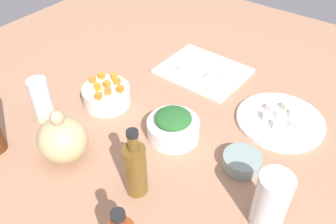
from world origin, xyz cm
name	(u,v)px	position (x,y,z in cm)	size (l,w,h in cm)	color
tabletop	(168,129)	(0.00, 0.00, 1.50)	(190.00, 190.00, 3.00)	#A37558
cutting_board	(203,71)	(6.48, -29.70, 3.50)	(28.73, 23.26, 1.00)	white
plate_tofu	(280,121)	(-26.02, -20.84, 3.60)	(25.75, 25.75, 1.20)	white
bowl_greens	(173,129)	(-3.96, 2.87, 5.70)	(14.71, 14.71, 5.39)	white
bowl_carrots	(107,96)	(21.51, 3.19, 5.96)	(14.75, 14.75, 5.92)	white
bowl_small_side	(242,161)	(-24.75, 1.50, 4.90)	(9.98, 9.98, 3.81)	gray
teapot	(62,139)	(14.76, 25.83, 9.17)	(15.11, 12.73, 15.32)	tan
bottle_0	(135,168)	(-7.81, 23.14, 10.85)	(5.37, 5.37, 19.61)	brown
drinking_glass_0	(271,201)	(-36.54, 12.51, 10.42)	(7.44, 7.44, 14.83)	white
drinking_glass_1	(42,100)	(31.08, 19.40, 9.94)	(5.64, 5.64, 13.88)	white
carrot_cube_0	(114,76)	(22.79, -1.97, 9.82)	(1.80, 1.80, 1.80)	orange
carrot_cube_1	(98,87)	(22.88, 5.00, 9.82)	(1.80, 1.80, 1.80)	orange
carrot_cube_2	(108,91)	(18.85, 4.77, 9.82)	(1.80, 1.80, 1.80)	orange
carrot_cube_3	(101,76)	(26.19, 0.27, 9.82)	(1.80, 1.80, 1.80)	orange
carrot_cube_4	(117,81)	(20.17, -0.72, 9.82)	(1.80, 1.80, 1.80)	orange
carrot_cube_5	(98,96)	(19.50, 8.08, 9.82)	(1.80, 1.80, 1.80)	orange
carrot_cube_6	(107,84)	(21.71, 2.34, 9.82)	(1.80, 1.80, 1.80)	orange
carrot_cube_7	(92,80)	(26.96, 3.28, 9.82)	(1.80, 1.80, 1.80)	orange
carrot_cube_8	(120,89)	(16.72, 1.73, 9.82)	(1.80, 1.80, 1.80)	orange
chopped_greens_mound	(173,118)	(-3.96, 2.87, 9.87)	(10.30, 10.12, 2.97)	#26602A
tofu_cube_0	(267,116)	(-22.43, -18.51, 5.30)	(2.20, 2.20, 2.20)	white
tofu_cube_1	(276,124)	(-26.23, -16.88, 5.30)	(2.20, 2.20, 2.20)	white
tofu_cube_2	(286,106)	(-25.49, -26.05, 5.30)	(2.20, 2.20, 2.20)	white
tofu_cube_3	(293,114)	(-28.50, -23.94, 5.30)	(2.20, 2.20, 2.20)	silver
tofu_cube_4	(296,125)	(-30.83, -19.69, 5.30)	(2.20, 2.20, 2.20)	#F9E0CA
tofu_cube_5	(281,116)	(-25.95, -21.00, 5.30)	(2.20, 2.20, 2.20)	white
tofu_cube_6	(271,108)	(-21.98, -22.60, 5.30)	(2.20, 2.20, 2.20)	white
dumpling_0	(181,69)	(12.07, -23.93, 5.02)	(5.66, 5.56, 2.05)	beige
dumpling_1	(226,74)	(-2.03, -30.25, 5.28)	(4.35, 4.08, 2.56)	beige
dumpling_2	(209,76)	(1.67, -25.47, 5.55)	(5.53, 4.98, 3.10)	beige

